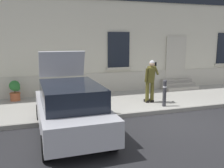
{
  "coord_description": "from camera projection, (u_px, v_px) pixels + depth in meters",
  "views": [
    {
      "loc": [
        -4.4,
        -6.91,
        2.73
      ],
      "look_at": [
        -1.59,
        1.6,
        1.1
      ],
      "focal_mm": 40.06,
      "sensor_mm": 36.0,
      "label": 1
    }
  ],
  "objects": [
    {
      "name": "hatchback_car_silver",
      "position": [
        70.0,
        108.0,
        7.08
      ],
      "size": [
        1.82,
        4.08,
        2.34
      ],
      "color": "#B7B7BF",
      "rests_on": "ground"
    },
    {
      "name": "planter_terracotta",
      "position": [
        15.0,
        90.0,
        10.48
      ],
      "size": [
        0.44,
        0.44,
        0.86
      ],
      "color": "#B25B38",
      "rests_on": "sidewalk"
    },
    {
      "name": "curb_edge",
      "position": [
        159.0,
        112.0,
        9.17
      ],
      "size": [
        24.0,
        0.12,
        0.15
      ],
      "primitive_type": "cube",
      "color": "gray",
      "rests_on": "ground"
    },
    {
      "name": "planter_cream",
      "position": [
        59.0,
        89.0,
        10.77
      ],
      "size": [
        0.44,
        0.44,
        0.86
      ],
      "color": "beige",
      "rests_on": "sidewalk"
    },
    {
      "name": "person_on_phone",
      "position": [
        151.0,
        78.0,
        10.06
      ],
      "size": [
        0.51,
        0.51,
        1.74
      ],
      "rotation": [
        0.0,
        0.0,
        -0.24
      ],
      "color": "#514C1E",
      "rests_on": "sidewalk"
    },
    {
      "name": "building_facade",
      "position": [
        119.0,
        19.0,
        12.58
      ],
      "size": [
        24.0,
        1.52,
        7.5
      ],
      "color": "beige",
      "rests_on": "ground"
    },
    {
      "name": "bollard_near_person",
      "position": [
        165.0,
        92.0,
        9.58
      ],
      "size": [
        0.15,
        0.15,
        1.04
      ],
      "color": "#333338",
      "rests_on": "sidewalk"
    },
    {
      "name": "sidewalk",
      "position": [
        138.0,
        100.0,
        10.9
      ],
      "size": [
        24.0,
        3.6,
        0.15
      ],
      "primitive_type": "cube",
      "color": "#99968E",
      "rests_on": "ground"
    },
    {
      "name": "ground_plane",
      "position": [
        172.0,
        122.0,
        8.3
      ],
      "size": [
        80.0,
        80.0,
        0.0
      ],
      "primitive_type": "plane",
      "color": "#232326"
    },
    {
      "name": "entrance_stoop",
      "position": [
        178.0,
        85.0,
        13.1
      ],
      "size": [
        1.78,
        0.96,
        0.48
      ],
      "color": "#9E998E",
      "rests_on": "sidewalk"
    }
  ]
}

